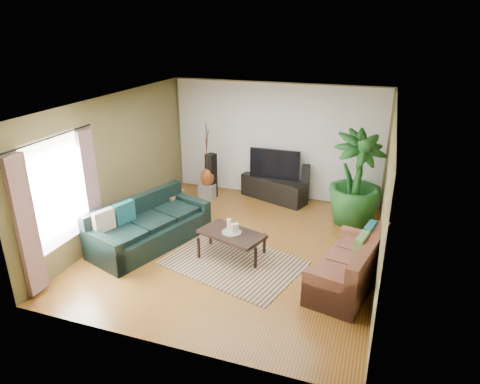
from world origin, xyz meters
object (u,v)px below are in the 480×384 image
at_px(sofa_right, 348,262).
at_px(coffee_table, 232,244).
at_px(television, 275,164).
at_px(speaker_right, 305,184).
at_px(tv_stand, 274,189).
at_px(pedestal, 208,191).
at_px(side_table, 168,205).
at_px(potted_plant, 356,179).
at_px(sofa_left, 150,223).
at_px(vase, 207,178).
at_px(speaker_left, 211,176).

height_order(sofa_right, coffee_table, sofa_right).
bearing_deg(television, speaker_right, 0.00).
relative_size(tv_stand, pedestal, 4.53).
relative_size(tv_stand, side_table, 2.74).
bearing_deg(side_table, tv_stand, 42.13).
relative_size(television, potted_plant, 0.61).
bearing_deg(sofa_right, speaker_right, -144.89).
bearing_deg(tv_stand, sofa_left, -100.13).
bearing_deg(vase, pedestal, 0.00).
bearing_deg(sofa_right, speaker_left, -115.67).
relative_size(sofa_left, sofa_right, 1.31).
distance_m(television, potted_plant, 2.00).
xyz_separation_m(television, potted_plant, (1.88, -0.68, 0.09)).
distance_m(sofa_left, potted_plant, 4.18).
distance_m(sofa_left, vase, 2.43).
xyz_separation_m(speaker_right, potted_plant, (1.14, -0.68, 0.50)).
height_order(speaker_left, potted_plant, potted_plant).
xyz_separation_m(sofa_left, television, (1.64, 2.86, 0.46)).
bearing_deg(sofa_left, speaker_left, 14.26).
height_order(vase, side_table, vase).
bearing_deg(coffee_table, vase, 140.26).
height_order(coffee_table, pedestal, coffee_table).
xyz_separation_m(speaker_right, vase, (-2.24, -0.44, 0.05)).
relative_size(tv_stand, speaker_left, 1.48).
height_order(sofa_right, television, television).
relative_size(sofa_right, coffee_table, 1.55).
height_order(sofa_right, speaker_left, speaker_left).
distance_m(television, speaker_left, 1.52).
bearing_deg(vase, potted_plant, -4.10).
bearing_deg(speaker_left, television, 32.82).
bearing_deg(coffee_table, television, 107.54).
bearing_deg(speaker_right, tv_stand, 179.57).
distance_m(coffee_table, television, 2.87).
relative_size(speaker_left, pedestal, 3.06).
distance_m(speaker_left, side_table, 1.45).
bearing_deg(pedestal, side_table, -106.81).
bearing_deg(potted_plant, speaker_left, 174.44).
xyz_separation_m(sofa_left, sofa_right, (3.65, -0.21, 0.00)).
bearing_deg(side_table, sofa_right, -19.25).
distance_m(speaker_right, vase, 2.28).
bearing_deg(television, sofa_right, -56.85).
relative_size(tv_stand, potted_plant, 0.83).
height_order(television, vase, television).
bearing_deg(side_table, speaker_right, 33.12).
height_order(speaker_left, vase, speaker_left).
distance_m(television, speaker_right, 0.84).
distance_m(sofa_left, coffee_table, 1.62).
relative_size(coffee_table, pedestal, 3.22).
bearing_deg(vase, sofa_right, -36.87).
xyz_separation_m(speaker_left, potted_plant, (3.32, -0.32, 0.43)).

